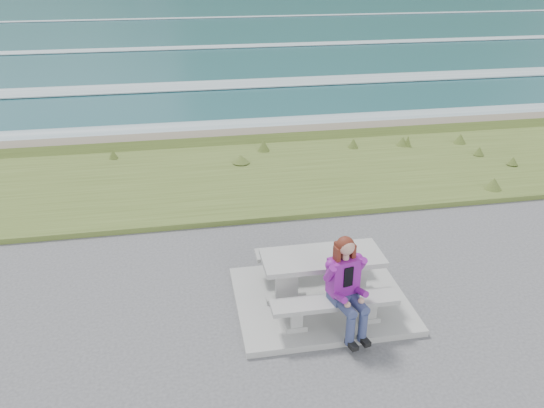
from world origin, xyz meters
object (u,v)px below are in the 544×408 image
bench_landward (334,306)px  bench_seaward (310,254)px  seated_woman (348,300)px  picnic_table (322,265)px

bench_landward → bench_seaward: same height
seated_woman → picnic_table: bearing=86.1°
picnic_table → bench_landward: size_ratio=1.00×
picnic_table → bench_seaward: bearing=90.0°
bench_seaward → seated_woman: size_ratio=1.26×
picnic_table → bench_landward: 0.74m
picnic_table → bench_seaward: size_ratio=1.00×
bench_seaward → seated_woman: bearing=-84.7°
picnic_table → seated_woman: size_ratio=1.26×
bench_landward → seated_woman: (0.14, -0.13, 0.18)m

